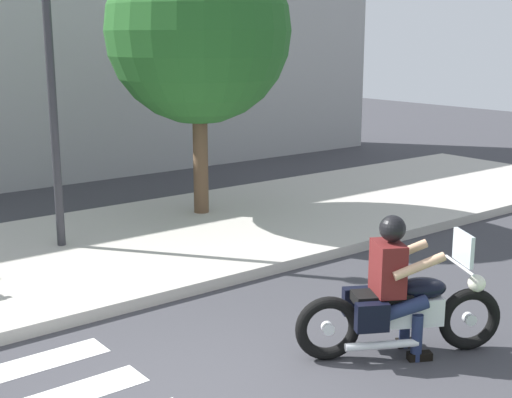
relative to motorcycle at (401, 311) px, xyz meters
name	(u,v)px	position (x,y,z in m)	size (l,w,h in m)	color
sidewalk	(14,268)	(-2.19, 4.85, -0.39)	(24.00, 4.40, 0.15)	#B7B2A8
motorcycle	(401,311)	(0.00, 0.00, 0.00)	(1.93, 1.13, 1.25)	black
rider	(396,276)	(-0.07, 0.04, 0.37)	(0.77, 0.71, 1.45)	#591919
street_lamp	(51,73)	(-1.34, 5.25, 2.16)	(0.28, 0.28, 4.34)	#2D2D33
tree_near_rack	(198,31)	(1.37, 5.65, 2.74)	(3.06, 3.06, 4.75)	brown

